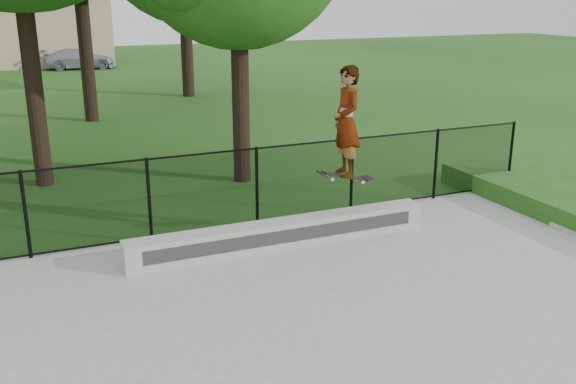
% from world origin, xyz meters
% --- Properties ---
extents(grind_ledge, '(5.38, 0.40, 0.47)m').
position_xyz_m(grind_ledge, '(2.00, 4.70, 0.29)').
color(grind_ledge, '#AAABA6').
rests_on(grind_ledge, concrete_slab).
extents(car_c, '(3.66, 1.78, 1.13)m').
position_xyz_m(car_c, '(1.88, 34.23, 0.56)').
color(car_c, '#9A99AE').
rests_on(car_c, ground).
extents(skater_airborne, '(0.82, 0.72, 2.06)m').
position_xyz_m(skater_airborne, '(3.15, 4.63, 2.14)').
color(skater_airborne, black).
rests_on(skater_airborne, ground).
extents(chainlink_fence, '(16.06, 0.06, 1.50)m').
position_xyz_m(chainlink_fence, '(0.00, 5.90, 0.81)').
color(chainlink_fence, black).
rests_on(chainlink_fence, concrete_slab).
extents(distant_building, '(12.40, 6.40, 4.30)m').
position_xyz_m(distant_building, '(-2.00, 38.00, 2.16)').
color(distant_building, tan).
rests_on(distant_building, ground).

